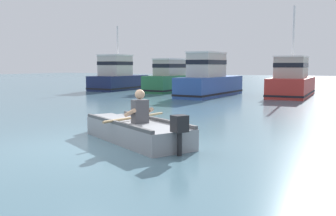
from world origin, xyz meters
The scene contains 6 objects.
ground_plane centered at (0.00, 0.00, 0.00)m, with size 120.00×120.00×0.00m, color slate.
rowboat_with_person centered at (0.59, 0.94, 0.25)m, with size 3.51×2.47×1.19m.
moored_boat_navy centered at (-10.86, 15.47, 0.90)m, with size 2.27×4.91×4.42m.
moored_boat_green centered at (-6.60, 15.70, 0.81)m, with size 1.87×5.11×2.15m.
moored_boat_blue centered at (-3.05, 13.54, 0.90)m, with size 1.84×5.82×2.45m.
moored_boat_red centered at (0.99, 15.71, 0.83)m, with size 2.30×5.88×4.96m.
Camera 1 is at (5.45, -6.12, 1.72)m, focal length 40.72 mm.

